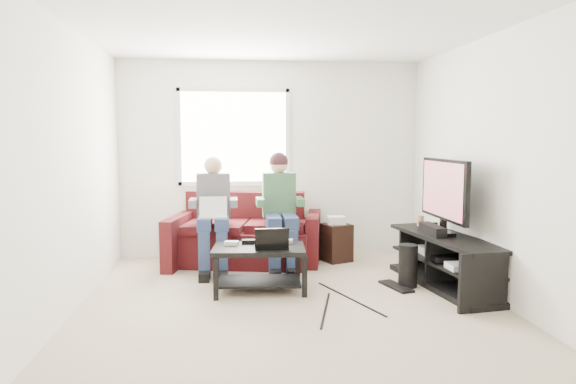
{
  "coord_description": "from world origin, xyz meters",
  "views": [
    {
      "loc": [
        -0.58,
        -4.64,
        1.58
      ],
      "look_at": [
        0.03,
        0.6,
        1.03
      ],
      "focal_mm": 32.0,
      "sensor_mm": 36.0,
      "label": 1
    }
  ],
  "objects_px": {
    "sofa": "(246,237)",
    "end_table": "(336,241)",
    "tv": "(444,192)",
    "tv_stand": "(446,264)",
    "coffee_table": "(259,258)",
    "subwoofer": "(408,266)"
  },
  "relations": [
    {
      "from": "sofa",
      "to": "subwoofer",
      "type": "relative_size",
      "value": 4.49
    },
    {
      "from": "coffee_table",
      "to": "tv_stand",
      "type": "height_order",
      "value": "tv_stand"
    },
    {
      "from": "coffee_table",
      "to": "sofa",
      "type": "bearing_deg",
      "value": 93.91
    },
    {
      "from": "tv_stand",
      "to": "subwoofer",
      "type": "distance_m",
      "value": 0.41
    },
    {
      "from": "sofa",
      "to": "end_table",
      "type": "relative_size",
      "value": 3.51
    },
    {
      "from": "tv",
      "to": "subwoofer",
      "type": "height_order",
      "value": "tv"
    },
    {
      "from": "tv_stand",
      "to": "sofa",
      "type": "bearing_deg",
      "value": 147.56
    },
    {
      "from": "sofa",
      "to": "end_table",
      "type": "bearing_deg",
      "value": -2.75
    },
    {
      "from": "tv",
      "to": "tv_stand",
      "type": "bearing_deg",
      "value": -88.53
    },
    {
      "from": "coffee_table",
      "to": "tv_stand",
      "type": "distance_m",
      "value": 2.0
    },
    {
      "from": "end_table",
      "to": "tv",
      "type": "bearing_deg",
      "value": -51.61
    },
    {
      "from": "sofa",
      "to": "subwoofer",
      "type": "distance_m",
      "value": 2.11
    },
    {
      "from": "tv",
      "to": "end_table",
      "type": "bearing_deg",
      "value": 128.39
    },
    {
      "from": "tv",
      "to": "end_table",
      "type": "distance_m",
      "value": 1.67
    },
    {
      "from": "coffee_table",
      "to": "tv_stand",
      "type": "bearing_deg",
      "value": -1.96
    },
    {
      "from": "coffee_table",
      "to": "tv",
      "type": "relative_size",
      "value": 0.9
    },
    {
      "from": "coffee_table",
      "to": "end_table",
      "type": "distance_m",
      "value": 1.61
    },
    {
      "from": "coffee_table",
      "to": "tv",
      "type": "distance_m",
      "value": 2.1
    },
    {
      "from": "sofa",
      "to": "coffee_table",
      "type": "height_order",
      "value": "sofa"
    },
    {
      "from": "tv_stand",
      "to": "end_table",
      "type": "height_order",
      "value": "end_table"
    },
    {
      "from": "tv",
      "to": "coffee_table",
      "type": "bearing_deg",
      "value": -179.09
    },
    {
      "from": "coffee_table",
      "to": "tv_stand",
      "type": "xyz_separation_m",
      "value": [
        2.0,
        -0.07,
        -0.1
      ]
    }
  ]
}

